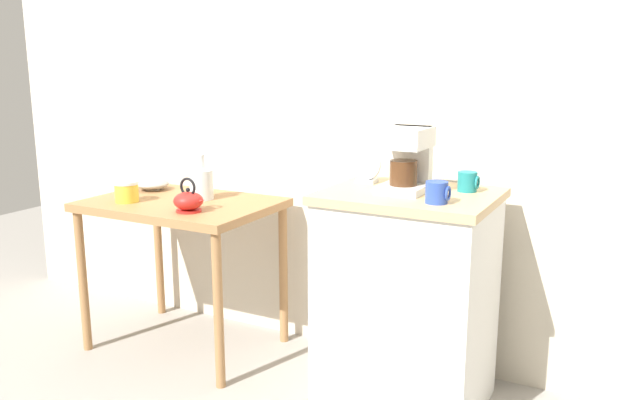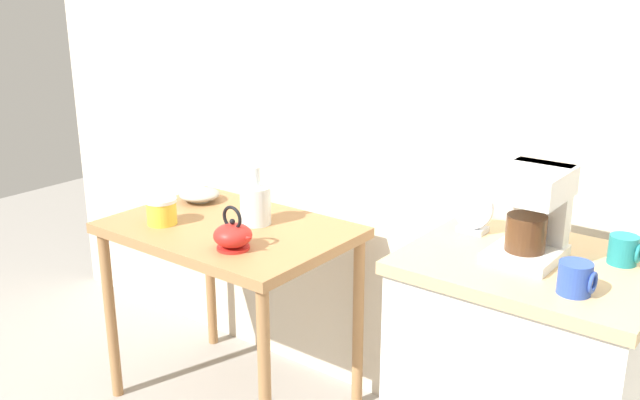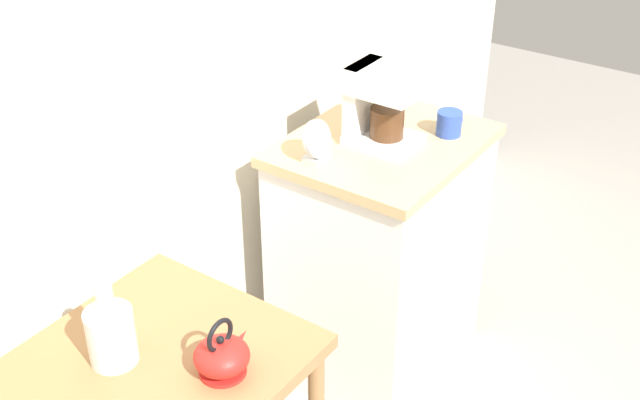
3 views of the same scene
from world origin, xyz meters
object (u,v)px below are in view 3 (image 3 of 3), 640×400
object	(u,v)px
mug_blue	(449,123)
coffee_maker	(379,102)
mug_dark_teal	(385,100)
table_clock	(317,143)
glass_carafe_vase	(111,334)
teakettle	(222,356)

from	to	relation	value
mug_blue	coffee_maker	bearing A→B (deg)	138.47
mug_dark_teal	table_clock	distance (m)	0.44
glass_carafe_vase	table_clock	bearing A→B (deg)	1.17
teakettle	glass_carafe_vase	bearing A→B (deg)	115.95
coffee_maker	mug_blue	bearing A→B (deg)	-41.53
coffee_maker	mug_blue	size ratio (longest dim) A/B	2.88
teakettle	coffee_maker	world-z (taller)	coffee_maker
coffee_maker	glass_carafe_vase	bearing A→B (deg)	176.21
glass_carafe_vase	coffee_maker	bearing A→B (deg)	-3.79
coffee_maker	table_clock	xyz separation A→B (m)	(-0.21, 0.09, -0.08)
mug_dark_teal	mug_blue	xyz separation A→B (m)	(-0.04, -0.27, 0.00)
coffee_maker	teakettle	bearing A→B (deg)	-169.98
glass_carafe_vase	mug_blue	distance (m)	1.31
coffee_maker	table_clock	world-z (taller)	coffee_maker
table_clock	mug_blue	bearing A→B (deg)	-32.62
table_clock	mug_dark_teal	bearing A→B (deg)	2.22
glass_carafe_vase	mug_blue	bearing A→B (deg)	-10.40
coffee_maker	mug_dark_teal	xyz separation A→B (m)	(0.22, 0.11, -0.10)
mug_blue	glass_carafe_vase	bearing A→B (deg)	169.60
teakettle	glass_carafe_vase	xyz separation A→B (m)	(-0.12, 0.25, 0.03)
teakettle	glass_carafe_vase	world-z (taller)	glass_carafe_vase
glass_carafe_vase	mug_blue	xyz separation A→B (m)	(1.28, -0.24, 0.12)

